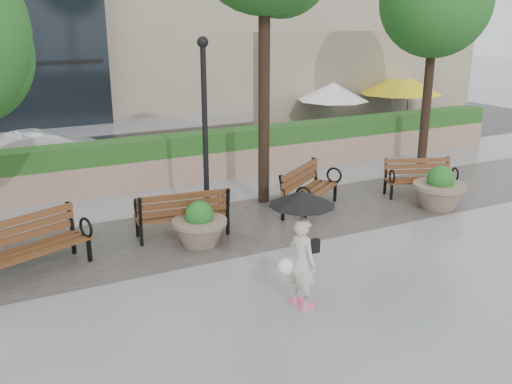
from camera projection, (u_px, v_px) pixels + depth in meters
name	position (u px, v px, depth m)	size (l,w,h in m)	color
ground	(288.00, 282.00, 10.18)	(100.00, 100.00, 0.00)	gray
cobble_strip	(221.00, 229.00, 12.73)	(28.00, 3.20, 0.01)	#383330
hedge_wall	(163.00, 161.00, 15.93)	(24.00, 0.80, 1.35)	#A07F67
cafe_wall	(371.00, 83.00, 22.21)	(10.00, 0.60, 4.00)	tan
cafe_hedge	(395.00, 134.00, 20.58)	(8.00, 0.50, 0.90)	#1F4918
asphalt_street	(127.00, 154.00, 19.52)	(40.00, 7.00, 0.00)	black
bench_1	(35.00, 257.00, 10.44)	(2.14, 1.47, 1.07)	brown
bench_2	(183.00, 222.00, 12.22)	(2.04, 1.01, 1.05)	brown
bench_3	(310.00, 198.00, 13.82)	(2.09, 1.78, 1.07)	brown
bench_4	(419.00, 185.00, 14.96)	(1.91, 1.27, 0.96)	brown
planter_left	(200.00, 228.00, 11.74)	(1.13, 1.13, 0.95)	#7F6B56
planter_right	(439.00, 192.00, 13.96)	(1.29, 1.29, 1.08)	#7F6B56
lamppost	(205.00, 146.00, 12.48)	(0.28, 0.28, 4.15)	black
tree_2	(437.00, 6.00, 16.89)	(3.40, 3.29, 6.60)	black
patio_umb_white	(333.00, 92.00, 19.86)	(2.50, 2.50, 2.30)	black
patio_umb_yellow_a	(393.00, 86.00, 21.46)	(2.50, 2.50, 2.30)	black
patio_umb_yellow_b	(409.00, 86.00, 21.39)	(2.50, 2.50, 2.30)	black
car_right	(44.00, 152.00, 17.15)	(1.32, 3.79, 1.25)	silver
pedestrian	(302.00, 238.00, 9.03)	(1.07, 1.07, 1.96)	beige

